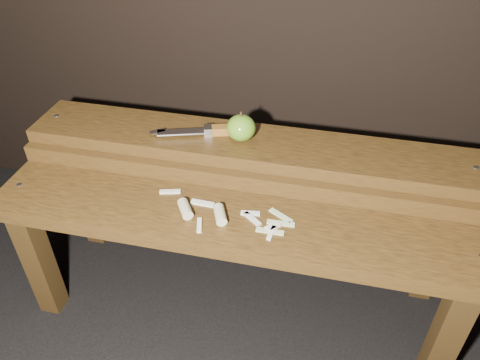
% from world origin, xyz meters
% --- Properties ---
extents(ground, '(60.00, 60.00, 0.00)m').
position_xyz_m(ground, '(0.00, 0.00, 0.00)').
color(ground, black).
extents(bench_front_tier, '(1.20, 0.20, 0.42)m').
position_xyz_m(bench_front_tier, '(0.00, -0.06, 0.35)').
color(bench_front_tier, '#32200C').
rests_on(bench_front_tier, ground).
extents(bench_rear_tier, '(1.20, 0.21, 0.50)m').
position_xyz_m(bench_rear_tier, '(0.00, 0.17, 0.41)').
color(bench_rear_tier, '#32200C').
rests_on(bench_rear_tier, ground).
extents(apple, '(0.08, 0.08, 0.08)m').
position_xyz_m(apple, '(-0.02, 0.17, 0.53)').
color(apple, '#5D901D').
rests_on(apple, bench_rear_tier).
extents(knife, '(0.27, 0.10, 0.02)m').
position_xyz_m(knife, '(-0.08, 0.18, 0.51)').
color(knife, brown).
rests_on(knife, bench_rear_tier).
extents(apple_scraps, '(0.35, 0.14, 0.03)m').
position_xyz_m(apple_scraps, '(-0.03, -0.05, 0.43)').
color(apple_scraps, beige).
rests_on(apple_scraps, bench_front_tier).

